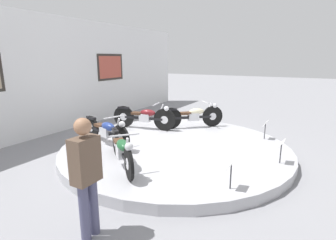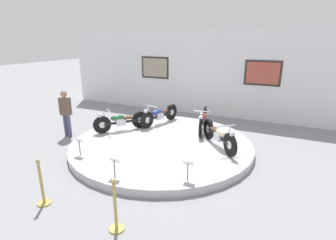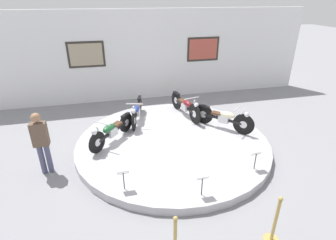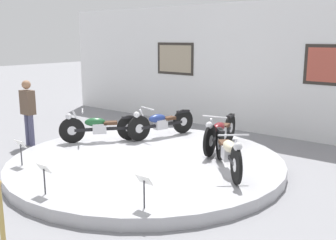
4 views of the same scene
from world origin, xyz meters
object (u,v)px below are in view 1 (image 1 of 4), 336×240
at_px(motorcycle_green, 122,149).
at_px(info_placard_front_left, 231,168).
at_px(visitor_standing, 86,173).
at_px(info_placard_front_centre, 281,146).
at_px(motorcycle_maroon, 145,116).
at_px(info_placard_front_right, 265,126).
at_px(motorcycle_cream, 193,115).
at_px(motorcycle_blue, 106,130).

height_order(motorcycle_green, info_placard_front_left, motorcycle_green).
bearing_deg(visitor_standing, info_placard_front_centre, -29.66).
height_order(motorcycle_green, motorcycle_maroon, motorcycle_maroon).
bearing_deg(info_placard_front_right, info_placard_front_left, 180.00).
xyz_separation_m(motorcycle_cream, visitor_standing, (-5.14, -0.80, 0.32)).
bearing_deg(motorcycle_green, info_placard_front_left, -85.90).
distance_m(motorcycle_blue, visitor_standing, 3.27).
relative_size(motorcycle_blue, info_placard_front_centre, 3.73).
height_order(motorcycle_green, visitor_standing, visitor_standing).
xyz_separation_m(motorcycle_green, motorcycle_cream, (3.48, 0.00, 0.02)).
relative_size(info_placard_front_centre, visitor_standing, 0.31).
bearing_deg(motorcycle_green, info_placard_front_centre, -57.58).
height_order(motorcycle_blue, motorcycle_maroon, motorcycle_maroon).
distance_m(motorcycle_maroon, info_placard_front_centre, 4.05).
xyz_separation_m(motorcycle_cream, info_placard_front_centre, (-1.74, -2.74, -0.03)).
relative_size(motorcycle_maroon, info_placard_front_centre, 3.89).
relative_size(motorcycle_green, info_placard_front_left, 3.00).
bearing_deg(info_placard_front_left, info_placard_front_right, 0.00).
bearing_deg(motorcycle_blue, motorcycle_maroon, 0.09).
bearing_deg(motorcycle_cream, info_placard_front_centre, -122.37).
relative_size(motorcycle_blue, motorcycle_cream, 1.25).
bearing_deg(motorcycle_cream, visitor_standing, -171.11).
bearing_deg(info_placard_front_left, motorcycle_blue, 77.81).
height_order(info_placard_front_left, info_placard_front_right, same).
bearing_deg(info_placard_front_left, info_placard_front_centre, -20.10).
bearing_deg(motorcycle_maroon, info_placard_front_centre, -102.12).
height_order(motorcycle_maroon, info_placard_front_right, motorcycle_maroon).
xyz_separation_m(motorcycle_maroon, info_placard_front_left, (-2.43, -3.38, -0.03)).
height_order(motorcycle_cream, info_placard_front_centre, motorcycle_cream).
xyz_separation_m(info_placard_front_left, info_placard_front_centre, (1.58, -0.58, 0.00)).
height_order(motorcycle_green, info_placard_front_centre, motorcycle_green).
bearing_deg(motorcycle_blue, info_placard_front_centre, -77.82).
relative_size(motorcycle_blue, visitor_standing, 1.17).
xyz_separation_m(motorcycle_green, info_placard_front_right, (3.32, -2.16, -0.00)).
xyz_separation_m(motorcycle_green, visitor_standing, (-1.66, -0.80, 0.34)).
height_order(motorcycle_cream, info_placard_front_right, motorcycle_cream).
distance_m(motorcycle_green, info_placard_front_right, 3.96).
height_order(motorcycle_cream, info_placard_front_left, motorcycle_cream).
xyz_separation_m(motorcycle_blue, info_placard_front_right, (2.44, -3.38, -0.01)).
height_order(motorcycle_maroon, motorcycle_cream, motorcycle_maroon).
distance_m(motorcycle_maroon, info_placard_front_right, 3.46).
xyz_separation_m(motorcycle_blue, info_placard_front_centre, (0.85, -3.96, -0.01)).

